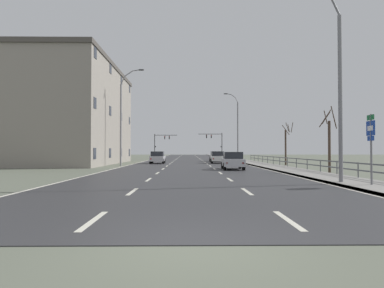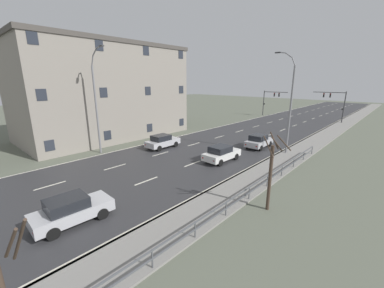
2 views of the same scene
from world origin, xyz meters
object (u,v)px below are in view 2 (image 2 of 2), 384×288
at_px(street_lamp_left_bank, 97,104).
at_px(brick_building, 104,91).
at_px(traffic_signal_left, 270,98).
at_px(car_far_right, 221,153).
at_px(traffic_signal_right, 336,101).
at_px(car_far_left, 162,141).
at_px(car_mid_centre, 259,141).
at_px(street_lamp_midground, 289,105).
at_px(car_near_left, 71,210).

bearing_deg(street_lamp_left_bank, brick_building, 146.98).
height_order(traffic_signal_left, car_far_right, traffic_signal_left).
height_order(street_lamp_left_bank, traffic_signal_right, street_lamp_left_bank).
xyz_separation_m(street_lamp_left_bank, traffic_signal_right, (13.89, 39.34, -1.26)).
xyz_separation_m(street_lamp_left_bank, brick_building, (-7.59, 4.93, 0.92)).
bearing_deg(street_lamp_left_bank, car_far_right, 30.11).
height_order(car_far_right, car_far_left, same).
xyz_separation_m(car_mid_centre, car_far_left, (-8.30, -7.74, 0.00)).
distance_m(street_lamp_midground, street_lamp_left_bank, 20.00).
relative_size(street_lamp_midground, traffic_signal_right, 1.82).
xyz_separation_m(traffic_signal_right, car_far_right, (-2.59, -32.79, -3.24)).
height_order(street_lamp_left_bank, brick_building, brick_building).
bearing_deg(car_mid_centre, traffic_signal_right, 83.54).
height_order(street_lamp_left_bank, car_near_left, street_lamp_left_bank).
distance_m(car_mid_centre, car_far_right, 7.02).
bearing_deg(brick_building, street_lamp_left_bank, -33.02).
relative_size(street_lamp_left_bank, brick_building, 0.50).
distance_m(street_lamp_left_bank, car_near_left, 14.34).
bearing_deg(brick_building, car_mid_centre, 24.10).
height_order(traffic_signal_right, brick_building, brick_building).
height_order(car_mid_centre, car_near_left, same).
distance_m(street_lamp_left_bank, traffic_signal_right, 41.74).
bearing_deg(traffic_signal_right, car_far_right, -94.51).
bearing_deg(traffic_signal_right, traffic_signal_left, 179.39).
relative_size(car_far_left, car_near_left, 0.99).
distance_m(car_far_right, brick_building, 19.72).
bearing_deg(car_far_left, street_lamp_midground, 32.95).
bearing_deg(traffic_signal_left, brick_building, -103.82).
relative_size(street_lamp_left_bank, car_mid_centre, 2.62).
xyz_separation_m(car_near_left, brick_building, (-18.91, 12.50, 5.42)).
relative_size(car_far_right, car_far_left, 1.01).
height_order(street_lamp_left_bank, car_mid_centre, street_lamp_left_bank).
xyz_separation_m(traffic_signal_left, car_near_left, (10.41, -47.05, -3.05)).
height_order(car_near_left, brick_building, brick_building).
bearing_deg(car_mid_centre, traffic_signal_left, 111.00).
relative_size(street_lamp_midground, street_lamp_left_bank, 0.97).
xyz_separation_m(car_mid_centre, car_near_left, (-0.39, -21.13, 0.00)).
xyz_separation_m(street_lamp_left_bank, car_mid_centre, (11.71, 13.56, -4.50)).
relative_size(car_near_left, brick_building, 0.19).
bearing_deg(car_mid_centre, brick_building, -157.52).
distance_m(street_lamp_midground, traffic_signal_right, 26.04).
bearing_deg(car_near_left, traffic_signal_right, 88.93).
bearing_deg(car_far_left, car_mid_centre, 42.73).
bearing_deg(street_lamp_left_bank, car_mid_centre, 49.20).
bearing_deg(traffic_signal_right, car_mid_centre, -94.84).
relative_size(traffic_signal_left, car_far_left, 1.35).
relative_size(street_lamp_left_bank, traffic_signal_left, 1.96).
xyz_separation_m(car_far_left, brick_building, (-10.99, -0.89, 5.42)).
xyz_separation_m(street_lamp_midground, traffic_signal_left, (-13.99, 26.14, -1.33)).
distance_m(car_mid_centre, car_near_left, 21.13).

